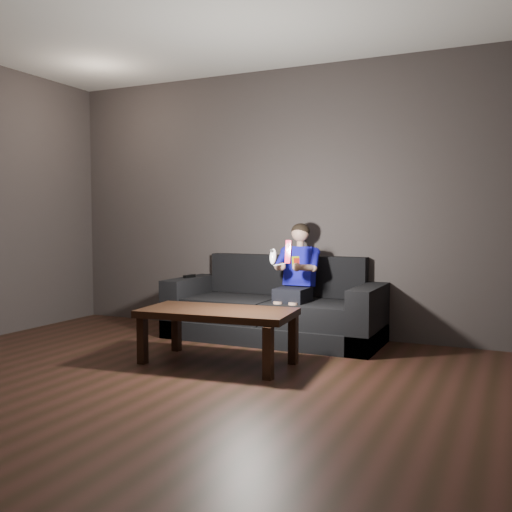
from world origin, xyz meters
The scene contains 8 objects.
floor centered at (0.00, 0.00, 0.00)m, with size 5.00×5.00×0.00m, color black.
back_wall centered at (0.00, 2.50, 1.35)m, with size 5.00×0.04×2.70m, color #3D3634.
sofa centered at (0.08, 2.16, 0.26)m, with size 2.08×0.90×0.80m.
child centered at (0.32, 2.10, 0.68)m, with size 0.42×0.52×1.03m.
wii_remote_red centered at (0.40, 1.70, 0.88)m, with size 0.06×0.08×0.21m.
nunchuk_white centered at (0.25, 1.70, 0.84)m, with size 0.07×0.10×0.15m.
wii_remote_black centered at (-0.86, 2.08, 0.58)m, with size 0.06×0.16×0.03m.
coffee_table centered at (0.04, 1.05, 0.39)m, with size 1.28×0.73×0.45m.
Camera 1 is at (2.25, -2.94, 1.17)m, focal length 40.00 mm.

